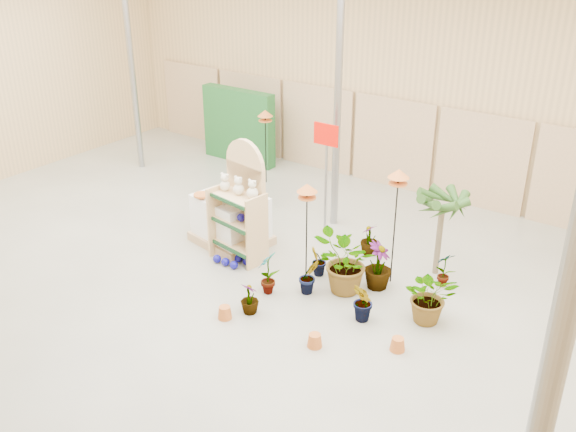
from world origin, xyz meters
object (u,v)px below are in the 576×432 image
bird_table_front (307,191)px  pallet_stack (231,220)px  potted_plant_2 (345,264)px  display_shelf (243,205)px

bird_table_front → pallet_stack: bearing=174.0°
potted_plant_2 → pallet_stack: bearing=173.3°
display_shelf → pallet_stack: (-0.52, 0.26, -0.52)m
pallet_stack → bird_table_front: bird_table_front is taller
display_shelf → potted_plant_2: (2.12, -0.05, -0.45)m
display_shelf → pallet_stack: display_shelf is taller
pallet_stack → potted_plant_2: potted_plant_2 is taller
display_shelf → pallet_stack: 0.78m
display_shelf → potted_plant_2: bearing=7.9°
display_shelf → pallet_stack: bearing=162.5°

